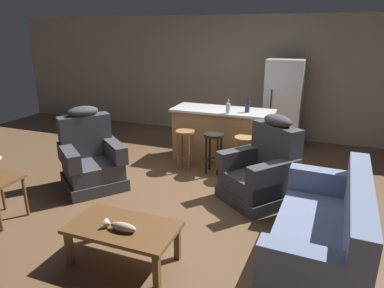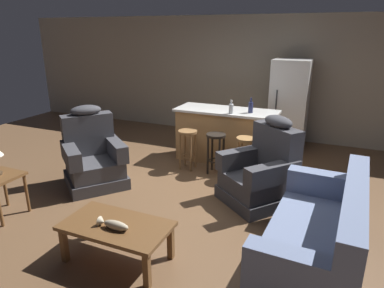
% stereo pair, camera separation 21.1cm
% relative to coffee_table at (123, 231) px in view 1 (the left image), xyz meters
% --- Properties ---
extents(ground_plane, '(12.00, 12.00, 0.00)m').
position_rel_coffee_table_xyz_m(ground_plane, '(0.11, 1.85, -0.36)').
color(ground_plane, brown).
extents(back_wall, '(12.00, 0.05, 2.60)m').
position_rel_coffee_table_xyz_m(back_wall, '(0.11, 4.97, 0.94)').
color(back_wall, '#A89E89').
rests_on(back_wall, ground_plane).
extents(coffee_table, '(1.10, 0.60, 0.42)m').
position_rel_coffee_table_xyz_m(coffee_table, '(0.00, 0.00, 0.00)').
color(coffee_table, brown).
rests_on(coffee_table, ground_plane).
extents(fish_figurine, '(0.34, 0.10, 0.10)m').
position_rel_coffee_table_xyz_m(fish_figurine, '(0.02, -0.08, 0.10)').
color(fish_figurine, '#4C3823').
rests_on(fish_figurine, coffee_table).
extents(couch, '(0.93, 1.94, 0.94)m').
position_rel_coffee_table_xyz_m(couch, '(1.90, 0.67, -0.02)').
color(couch, '#707FA3').
rests_on(couch, ground_plane).
extents(recliner_near_lamp, '(1.18, 1.18, 1.20)m').
position_rel_coffee_table_xyz_m(recliner_near_lamp, '(-1.45, 1.43, 0.06)').
color(recliner_near_lamp, '#3D3D42').
rests_on(recliner_near_lamp, ground_plane).
extents(recliner_near_island, '(1.18, 1.18, 1.20)m').
position_rel_coffee_table_xyz_m(recliner_near_island, '(1.06, 1.89, 0.06)').
color(recliner_near_island, '#3D3D42').
rests_on(recliner_near_island, ground_plane).
extents(kitchen_island, '(1.80, 0.70, 0.95)m').
position_rel_coffee_table_xyz_m(kitchen_island, '(0.11, 3.20, 0.11)').
color(kitchen_island, '#AD7F4C').
rests_on(kitchen_island, ground_plane).
extents(bar_stool_left, '(0.32, 0.32, 0.68)m').
position_rel_coffee_table_xyz_m(bar_stool_left, '(-0.36, 2.57, 0.11)').
color(bar_stool_left, olive).
rests_on(bar_stool_left, ground_plane).
extents(bar_stool_middle, '(0.32, 0.32, 0.68)m').
position_rel_coffee_table_xyz_m(bar_stool_middle, '(0.14, 2.57, 0.11)').
color(bar_stool_middle, black).
rests_on(bar_stool_middle, ground_plane).
extents(bar_stool_right, '(0.32, 0.32, 0.68)m').
position_rel_coffee_table_xyz_m(bar_stool_right, '(0.65, 2.57, 0.11)').
color(bar_stool_right, '#A87A47').
rests_on(bar_stool_right, ground_plane).
extents(refrigerator, '(0.70, 0.69, 1.76)m').
position_rel_coffee_table_xyz_m(refrigerator, '(1.01, 4.40, 0.52)').
color(refrigerator, white).
rests_on(refrigerator, ground_plane).
extents(bottle_tall_green, '(0.08, 0.08, 0.23)m').
position_rel_coffee_table_xyz_m(bottle_tall_green, '(0.26, 2.94, 0.67)').
color(bottle_tall_green, silver).
rests_on(bottle_tall_green, kitchen_island).
extents(bottle_short_amber, '(0.08, 0.08, 0.26)m').
position_rel_coffee_table_xyz_m(bottle_short_amber, '(0.55, 3.14, 0.68)').
color(bottle_short_amber, '#23284C').
rests_on(bottle_short_amber, kitchen_island).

